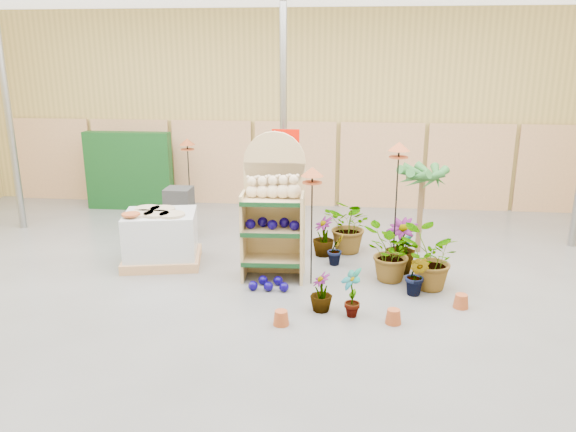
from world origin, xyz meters
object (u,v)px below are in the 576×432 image
Objects in this scene: display_shelf at (274,212)px; potted_plant_2 at (391,253)px; bird_table_front at (312,176)px; pallet_stack at (161,238)px.

display_shelf is 1.97m from potted_plant_2.
bird_table_front is at bearing -169.63° from potted_plant_2.
potted_plant_2 is (1.87, -0.09, -0.60)m from display_shelf.
pallet_stack reaches higher than potted_plant_2.
display_shelf is 2.48× the size of potted_plant_2.
pallet_stack is at bearing 166.77° from bird_table_front.
display_shelf is 0.97m from bird_table_front.
display_shelf is 1.59× the size of pallet_stack.
pallet_stack is at bearing 174.25° from potted_plant_2.
bird_table_front reaches higher than pallet_stack.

